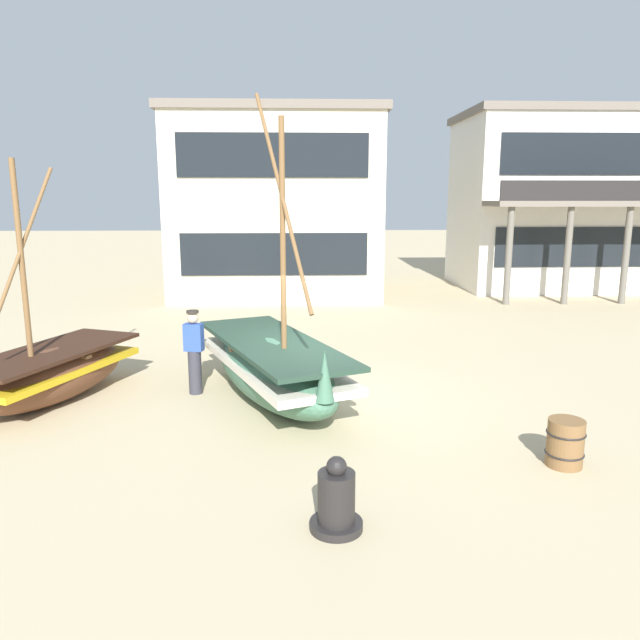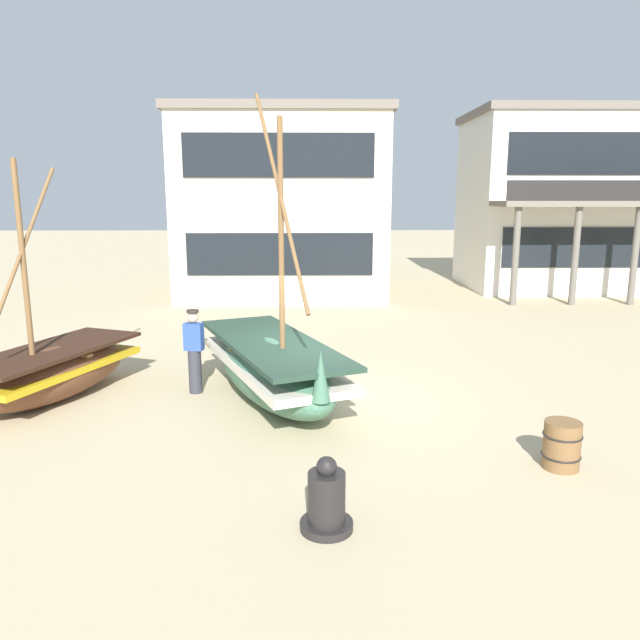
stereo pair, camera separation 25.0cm
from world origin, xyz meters
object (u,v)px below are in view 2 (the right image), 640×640
capstan_winch (327,501)px  harbor_building_main (283,205)px  fishing_boat_near_left (52,371)px  wooden_barrel (562,445)px  harbor_building_annex (560,201)px  fisherman_by_hull (194,352)px  fishing_boat_centre_large (272,367)px

capstan_winch → harbor_building_main: 18.23m
fishing_boat_near_left → wooden_barrel: 9.16m
harbor_building_annex → wooden_barrel: bearing=-111.5°
fisherman_by_hull → fishing_boat_near_left: bearing=-172.7°
fishing_boat_centre_large → harbor_building_main: (-0.34, 13.25, 2.89)m
capstan_winch → harbor_building_annex: bearing=61.7°
wooden_barrel → harbor_building_main: (-4.68, 16.31, 3.19)m
wooden_barrel → harbor_building_annex: harbor_building_annex is taller
fishing_boat_near_left → harbor_building_annex: 21.46m
fishing_boat_near_left → wooden_barrel: bearing=-20.3°
fisherman_by_hull → wooden_barrel: bearing=-30.8°
wooden_barrel → fishing_boat_near_left: bearing=159.7°
harbor_building_annex → fishing_boat_near_left: bearing=-137.0°
capstan_winch → harbor_building_main: harbor_building_main is taller
fishing_boat_near_left → harbor_building_main: (3.90, 13.14, 2.98)m
capstan_winch → wooden_barrel: 3.78m
fishing_boat_near_left → harbor_building_annex: harbor_building_annex is taller
fishing_boat_near_left → harbor_building_annex: bearing=43.0°
fishing_boat_near_left → capstan_winch: 7.02m
harbor_building_main → harbor_building_annex: 11.70m
wooden_barrel → harbor_building_main: bearing=106.0°
fishing_boat_centre_large → harbor_building_main: 13.57m
capstan_winch → harbor_building_main: bearing=94.0°
harbor_building_annex → fisherman_by_hull: bearing=-132.3°
fishing_boat_near_left → harbor_building_annex: size_ratio=0.58×
fishing_boat_near_left → fishing_boat_centre_large: (4.24, -0.11, 0.09)m
capstan_winch → fishing_boat_centre_large: bearing=101.1°
fishing_boat_centre_large → harbor_building_main: harbor_building_main is taller
wooden_barrel → harbor_building_annex: (6.94, 17.67, 3.31)m
harbor_building_main → fisherman_by_hull: bearing=-95.5°
fishing_boat_near_left → fishing_boat_centre_large: fishing_boat_centre_large is taller
wooden_barrel → fisherman_by_hull: bearing=149.2°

